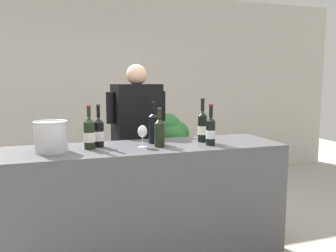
{
  "coord_description": "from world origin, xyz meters",
  "views": [
    {
      "loc": [
        -0.64,
        -2.56,
        1.51
      ],
      "look_at": [
        0.2,
        0.0,
        1.16
      ],
      "focal_mm": 36.63,
      "sensor_mm": 36.0,
      "label": 1
    }
  ],
  "objects_px": {
    "wine_bottle_0": "(89,133)",
    "wine_bottle_4": "(160,132)",
    "wine_glass": "(142,132)",
    "person_server": "(137,153)",
    "wine_bottle_2": "(99,132)",
    "wine_bottle_1": "(202,126)",
    "wine_bottle_3": "(153,127)",
    "potted_shrub": "(174,151)",
    "ice_bucket": "(51,136)",
    "wine_bottle_5": "(211,131)"
  },
  "relations": [
    {
      "from": "wine_bottle_3",
      "to": "person_server",
      "type": "xyz_separation_m",
      "value": [
        -0.0,
        0.57,
        -0.33
      ]
    },
    {
      "from": "wine_bottle_5",
      "to": "ice_bucket",
      "type": "relative_size",
      "value": 1.37
    },
    {
      "from": "wine_bottle_4",
      "to": "ice_bucket",
      "type": "xyz_separation_m",
      "value": [
        -0.79,
        0.05,
        -0.0
      ]
    },
    {
      "from": "wine_bottle_0",
      "to": "person_server",
      "type": "height_order",
      "value": "person_server"
    },
    {
      "from": "wine_bottle_5",
      "to": "wine_glass",
      "type": "relative_size",
      "value": 1.92
    },
    {
      "from": "wine_bottle_2",
      "to": "ice_bucket",
      "type": "xyz_separation_m",
      "value": [
        -0.35,
        -0.09,
        0.0
      ]
    },
    {
      "from": "wine_bottle_4",
      "to": "wine_bottle_3",
      "type": "bearing_deg",
      "value": 91.57
    },
    {
      "from": "wine_bottle_4",
      "to": "wine_glass",
      "type": "bearing_deg",
      "value": 171.24
    },
    {
      "from": "wine_bottle_4",
      "to": "potted_shrub",
      "type": "relative_size",
      "value": 0.27
    },
    {
      "from": "wine_glass",
      "to": "wine_bottle_5",
      "type": "bearing_deg",
      "value": -8.76
    },
    {
      "from": "wine_bottle_2",
      "to": "wine_bottle_3",
      "type": "bearing_deg",
      "value": 2.65
    },
    {
      "from": "wine_bottle_3",
      "to": "wine_bottle_5",
      "type": "xyz_separation_m",
      "value": [
        0.41,
        -0.22,
        -0.02
      ]
    },
    {
      "from": "wine_bottle_1",
      "to": "person_server",
      "type": "bearing_deg",
      "value": 122.66
    },
    {
      "from": "wine_bottle_0",
      "to": "wine_bottle_1",
      "type": "bearing_deg",
      "value": 1.02
    },
    {
      "from": "wine_bottle_4",
      "to": "wine_bottle_5",
      "type": "xyz_separation_m",
      "value": [
        0.4,
        -0.06,
        -0.0
      ]
    },
    {
      "from": "person_server",
      "to": "wine_bottle_5",
      "type": "bearing_deg",
      "value": -62.71
    },
    {
      "from": "ice_bucket",
      "to": "potted_shrub",
      "type": "height_order",
      "value": "ice_bucket"
    },
    {
      "from": "wine_bottle_5",
      "to": "wine_bottle_2",
      "type": "bearing_deg",
      "value": 166.56
    },
    {
      "from": "wine_bottle_1",
      "to": "wine_bottle_4",
      "type": "bearing_deg",
      "value": -166.58
    },
    {
      "from": "wine_bottle_0",
      "to": "potted_shrub",
      "type": "distance_m",
      "value": 1.59
    },
    {
      "from": "wine_bottle_2",
      "to": "wine_bottle_3",
      "type": "distance_m",
      "value": 0.44
    },
    {
      "from": "wine_glass",
      "to": "potted_shrub",
      "type": "bearing_deg",
      "value": 60.69
    },
    {
      "from": "wine_bottle_2",
      "to": "wine_bottle_4",
      "type": "xyz_separation_m",
      "value": [
        0.45,
        -0.14,
        0.0
      ]
    },
    {
      "from": "wine_bottle_0",
      "to": "ice_bucket",
      "type": "relative_size",
      "value": 1.38
    },
    {
      "from": "person_server",
      "to": "wine_bottle_2",
      "type": "bearing_deg",
      "value": -126.5
    },
    {
      "from": "wine_bottle_5",
      "to": "person_server",
      "type": "xyz_separation_m",
      "value": [
        -0.41,
        0.79,
        -0.31
      ]
    },
    {
      "from": "wine_bottle_5",
      "to": "ice_bucket",
      "type": "distance_m",
      "value": 1.2
    },
    {
      "from": "wine_glass",
      "to": "potted_shrub",
      "type": "distance_m",
      "value": 1.42
    },
    {
      "from": "wine_bottle_3",
      "to": "wine_glass",
      "type": "relative_size",
      "value": 2.0
    },
    {
      "from": "wine_bottle_2",
      "to": "wine_bottle_4",
      "type": "bearing_deg",
      "value": -17.51
    },
    {
      "from": "wine_bottle_4",
      "to": "wine_bottle_2",
      "type": "bearing_deg",
      "value": 162.49
    },
    {
      "from": "wine_glass",
      "to": "ice_bucket",
      "type": "distance_m",
      "value": 0.66
    },
    {
      "from": "wine_bottle_1",
      "to": "ice_bucket",
      "type": "bearing_deg",
      "value": -177.98
    },
    {
      "from": "wine_bottle_0",
      "to": "ice_bucket",
      "type": "distance_m",
      "value": 0.27
    },
    {
      "from": "wine_bottle_3",
      "to": "wine_bottle_1",
      "type": "bearing_deg",
      "value": -9.15
    },
    {
      "from": "wine_bottle_0",
      "to": "potted_shrub",
      "type": "relative_size",
      "value": 0.29
    },
    {
      "from": "wine_bottle_0",
      "to": "wine_bottle_2",
      "type": "xyz_separation_m",
      "value": [
        0.08,
        0.06,
        -0.0
      ]
    },
    {
      "from": "wine_bottle_1",
      "to": "wine_bottle_5",
      "type": "distance_m",
      "value": 0.16
    },
    {
      "from": "wine_bottle_5",
      "to": "wine_glass",
      "type": "bearing_deg",
      "value": 171.24
    },
    {
      "from": "wine_bottle_1",
      "to": "wine_bottle_4",
      "type": "xyz_separation_m",
      "value": [
        -0.4,
        -0.1,
        -0.01
      ]
    },
    {
      "from": "wine_bottle_3",
      "to": "person_server",
      "type": "height_order",
      "value": "person_server"
    },
    {
      "from": "wine_bottle_0",
      "to": "wine_glass",
      "type": "relative_size",
      "value": 1.93
    },
    {
      "from": "wine_bottle_0",
      "to": "wine_bottle_4",
      "type": "bearing_deg",
      "value": -8.63
    },
    {
      "from": "wine_bottle_5",
      "to": "ice_bucket",
      "type": "bearing_deg",
      "value": 174.48
    },
    {
      "from": "wine_bottle_3",
      "to": "potted_shrub",
      "type": "bearing_deg",
      "value": 62.68
    },
    {
      "from": "wine_bottle_3",
      "to": "wine_bottle_4",
      "type": "relative_size",
      "value": 1.12
    },
    {
      "from": "wine_bottle_0",
      "to": "wine_glass",
      "type": "xyz_separation_m",
      "value": [
        0.39,
        -0.06,
        -0.0
      ]
    },
    {
      "from": "wine_glass",
      "to": "ice_bucket",
      "type": "height_order",
      "value": "ice_bucket"
    },
    {
      "from": "wine_glass",
      "to": "person_server",
      "type": "distance_m",
      "value": 0.79
    },
    {
      "from": "person_server",
      "to": "potted_shrub",
      "type": "xyz_separation_m",
      "value": [
        0.54,
        0.47,
        -0.1
      ]
    }
  ]
}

